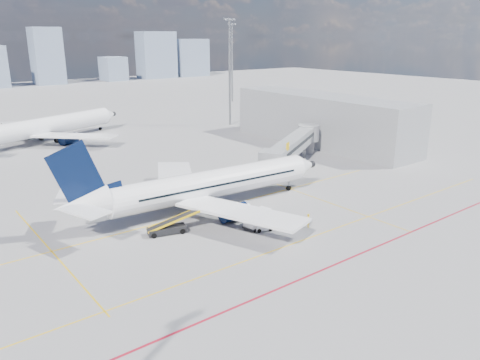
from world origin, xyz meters
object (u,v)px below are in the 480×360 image
at_px(main_aircraft, 203,186).
at_px(baggage_tug, 262,225).
at_px(ramp_worker, 308,220).
at_px(belt_loader, 168,228).
at_px(second_aircraft, 44,127).
at_px(cargo_dolly, 258,218).

height_order(main_aircraft, baggage_tug, main_aircraft).
height_order(main_aircraft, ramp_worker, main_aircraft).
height_order(main_aircraft, belt_loader, main_aircraft).
distance_m(second_aircraft, cargo_dolly, 63.01).
bearing_deg(baggage_tug, main_aircraft, 117.26).
distance_m(cargo_dolly, belt_loader, 10.33).
relative_size(baggage_tug, cargo_dolly, 0.55).
relative_size(cargo_dolly, belt_loader, 0.63).
bearing_deg(cargo_dolly, ramp_worker, -48.81).
distance_m(second_aircraft, baggage_tug, 64.09).
relative_size(second_aircraft, cargo_dolly, 9.79).
relative_size(second_aircraft, belt_loader, 6.15).
relative_size(belt_loader, ramp_worker, 3.74).
height_order(cargo_dolly, belt_loader, belt_loader).
distance_m(main_aircraft, cargo_dolly, 9.07).
bearing_deg(ramp_worker, baggage_tug, 102.02).
distance_m(main_aircraft, belt_loader, 8.64).
xyz_separation_m(main_aircraft, baggage_tug, (1.64, -9.71, -2.58)).
bearing_deg(belt_loader, baggage_tug, -17.35).
relative_size(main_aircraft, second_aircraft, 0.98).
xyz_separation_m(second_aircraft, ramp_worker, (10.49, -66.33, -2.39)).
bearing_deg(cargo_dolly, belt_loader, 141.09).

